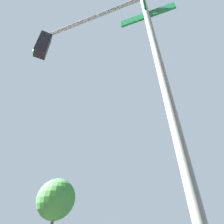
{
  "coord_description": "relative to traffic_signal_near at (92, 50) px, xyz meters",
  "views": [
    {
      "loc": [
        -7.85,
        -5.37,
        1.64
      ],
      "look_at": [
        -5.36,
        -6.59,
        3.56
      ],
      "focal_mm": 25.86,
      "sensor_mm": 36.0,
      "label": 1
    }
  ],
  "objects": [
    {
      "name": "street_tree",
      "position": [
        14.4,
        -2.1,
        -1.16
      ],
      "size": [
        3.26,
        3.26,
        5.03
      ],
      "color": "#4C331E",
      "rests_on": "ground_plane"
    },
    {
      "name": "traffic_signal_near",
      "position": [
        0.0,
        0.0,
        0.0
      ],
      "size": [
        2.56,
        2.48,
        6.4
      ],
      "color": "slate",
      "rests_on": "ground_plane"
    }
  ]
}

